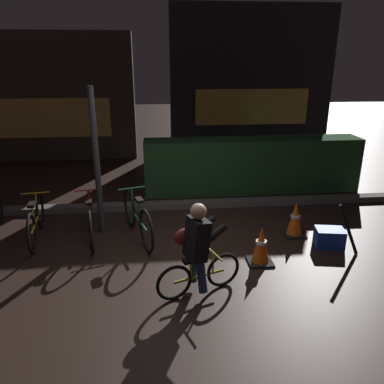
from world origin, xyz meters
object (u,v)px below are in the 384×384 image
object	(u,v)px
parked_bike_center_left	(90,218)
parked_bike_center_right	(137,218)
blue_crate	(329,238)
closed_umbrella	(348,230)
traffic_cone_near	(261,245)
parked_bike_left_mid	(36,220)
street_post	(97,164)
traffic_cone_far	(295,219)
cyclist	(197,249)

from	to	relation	value
parked_bike_center_left	parked_bike_center_right	xyz separation A→B (m)	(0.78, -0.08, 0.01)
blue_crate	closed_umbrella	bearing A→B (deg)	-57.61
parked_bike_center_right	traffic_cone_near	size ratio (longest dim) A/B	2.86
parked_bike_left_mid	closed_umbrella	distance (m)	5.01
parked_bike_center_right	parked_bike_left_mid	bearing A→B (deg)	68.39
street_post	closed_umbrella	bearing A→B (deg)	-16.55
parked_bike_left_mid	blue_crate	bearing A→B (deg)	-106.75
blue_crate	closed_umbrella	xyz separation A→B (m)	(0.16, -0.25, 0.25)
street_post	traffic_cone_far	size ratio (longest dim) A/B	4.06
street_post	traffic_cone_near	bearing A→B (deg)	-27.76
parked_bike_center_left	traffic_cone_near	size ratio (longest dim) A/B	2.82
parked_bike_left_mid	traffic_cone_far	xyz separation A→B (m)	(4.34, -0.29, -0.04)
street_post	blue_crate	xyz separation A→B (m)	(3.71, -0.90, -1.09)
parked_bike_left_mid	blue_crate	distance (m)	4.81
parked_bike_left_mid	parked_bike_center_left	world-z (taller)	parked_bike_center_left
parked_bike_left_mid	parked_bike_center_left	bearing A→B (deg)	-100.70
parked_bike_center_left	traffic_cone_near	bearing A→B (deg)	-122.45
parked_bike_center_right	closed_umbrella	size ratio (longest dim) A/B	1.97
parked_bike_left_mid	traffic_cone_near	bearing A→B (deg)	-115.88
traffic_cone_near	blue_crate	world-z (taller)	traffic_cone_near
parked_bike_center_left	traffic_cone_near	distance (m)	2.84
traffic_cone_near	blue_crate	distance (m)	1.31
parked_bike_center_left	blue_crate	distance (m)	3.92
street_post	parked_bike_center_right	distance (m)	1.12
parked_bike_left_mid	traffic_cone_near	distance (m)	3.69
parked_bike_center_right	blue_crate	world-z (taller)	parked_bike_center_right
blue_crate	cyclist	bearing A→B (deg)	-155.07
street_post	closed_umbrella	world-z (taller)	street_post
cyclist	traffic_cone_far	bearing A→B (deg)	19.12
closed_umbrella	traffic_cone_far	bearing A→B (deg)	-31.32
parked_bike_center_left	traffic_cone_far	xyz separation A→B (m)	(3.44, -0.24, -0.06)
traffic_cone_far	closed_umbrella	size ratio (longest dim) A/B	0.72
parked_bike_left_mid	traffic_cone_near	size ratio (longest dim) A/B	2.71
parked_bike_center_right	traffic_cone_near	distance (m)	2.10
blue_crate	cyclist	world-z (taller)	cyclist
parked_bike_center_left	traffic_cone_near	xyz separation A→B (m)	(2.62, -1.10, -0.07)
traffic_cone_far	cyclist	bearing A→B (deg)	-140.86
parked_bike_center_left	blue_crate	bearing A→B (deg)	-109.95
traffic_cone_near	blue_crate	bearing A→B (deg)	17.86
parked_bike_left_mid	parked_bike_center_right	size ratio (longest dim) A/B	0.95
street_post	closed_umbrella	size ratio (longest dim) A/B	2.91
parked_bike_left_mid	traffic_cone_near	world-z (taller)	parked_bike_left_mid
street_post	parked_bike_center_left	world-z (taller)	street_post
traffic_cone_near	closed_umbrella	size ratio (longest dim) A/B	0.69
traffic_cone_far	cyclist	world-z (taller)	cyclist
parked_bike_left_mid	parked_bike_center_left	size ratio (longest dim) A/B	0.96
parked_bike_center_right	blue_crate	bearing A→B (deg)	-118.89
parked_bike_center_right	traffic_cone_near	world-z (taller)	parked_bike_center_right
traffic_cone_near	cyclist	xyz separation A→B (m)	(-1.02, -0.65, 0.35)
street_post	parked_bike_center_left	bearing A→B (deg)	-125.68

